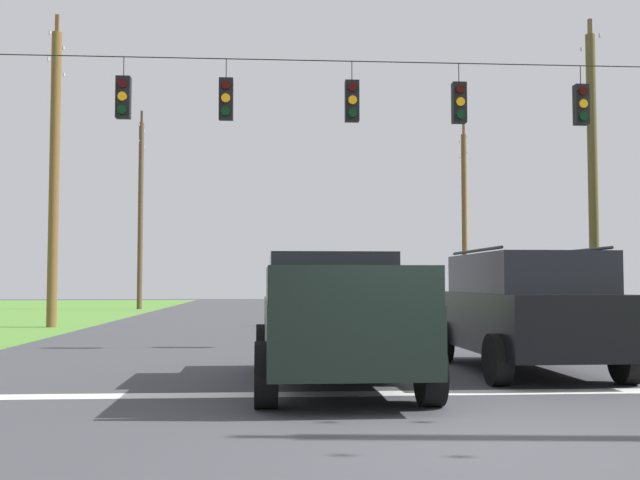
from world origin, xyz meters
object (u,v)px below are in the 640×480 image
distant_car_crossing_white (502,305)px  utility_pole_mid_right (593,175)px  suv_black (524,309)px  utility_pole_far_left (141,209)px  utility_pole_far_right (464,216)px  pickup_truck (334,319)px  overhead_signal_span (346,168)px  utility_pole_mid_left (54,172)px

distant_car_crossing_white → utility_pole_mid_right: size_ratio=0.41×
suv_black → utility_pole_far_left: utility_pole_far_left is taller
utility_pole_mid_right → utility_pole_far_right: 16.77m
pickup_truck → overhead_signal_span: bearing=82.5°
distant_car_crossing_white → utility_pole_far_right: (3.59, 18.23, 4.40)m
suv_black → utility_pole_far_right: utility_pole_far_right is taller
utility_pole_mid_left → utility_pole_far_left: 16.39m
overhead_signal_span → utility_pole_far_left: utility_pole_far_left is taller
pickup_truck → utility_pole_mid_right: (10.06, 13.85, 4.17)m
utility_pole_mid_left → utility_pole_far_left: size_ratio=0.96×
pickup_truck → utility_pole_far_right: bearing=71.9°
pickup_truck → utility_pole_far_right: utility_pole_far_right is taller
pickup_truck → utility_pole_far_left: 32.02m
distant_car_crossing_white → utility_pole_far_left: bearing=128.2°
distant_car_crossing_white → utility_pole_far_right: bearing=78.9°
pickup_truck → utility_pole_far_left: utility_pole_far_left is taller
distant_car_crossing_white → utility_pole_far_right: utility_pole_far_right is taller
distant_car_crossing_white → utility_pole_far_left: 23.73m
pickup_truck → suv_black: (3.33, 1.40, 0.09)m
utility_pole_far_left → utility_pole_far_right: bearing=-0.2°
overhead_signal_span → pickup_truck: bearing=-97.5°
suv_black → distant_car_crossing_white: (3.07, 10.99, -0.27)m
distant_car_crossing_white → utility_pole_mid_left: utility_pole_mid_left is taller
overhead_signal_span → suv_black: 6.12m
suv_black → utility_pole_far_left: bearing=111.1°
pickup_truck → utility_pole_far_right: (9.99, 30.62, 4.22)m
utility_pole_mid_right → utility_pole_far_right: (-0.07, 16.77, 0.06)m
utility_pole_mid_right → utility_pole_far_left: (-18.04, 16.83, 0.33)m
overhead_signal_span → distant_car_crossing_white: overhead_signal_span is taller
suv_black → distant_car_crossing_white: 11.42m
utility_pole_mid_left → utility_pole_far_left: bearing=89.7°
utility_pole_mid_right → utility_pole_mid_left: bearing=178.6°
utility_pole_far_right → utility_pole_mid_right: bearing=-89.8°
suv_black → utility_pole_mid_left: 17.68m
utility_pole_mid_right → pickup_truck: bearing=-126.0°
utility_pole_far_left → overhead_signal_span: bearing=-70.4°
distant_car_crossing_white → utility_pole_far_left: utility_pole_far_left is taller
overhead_signal_span → utility_pole_far_left: size_ratio=1.62×
suv_black → distant_car_crossing_white: suv_black is taller
pickup_truck → distant_car_crossing_white: 13.95m
distant_car_crossing_white → utility_pole_far_left: (-14.38, 18.29, 4.68)m
pickup_truck → distant_car_crossing_white: size_ratio=1.25×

